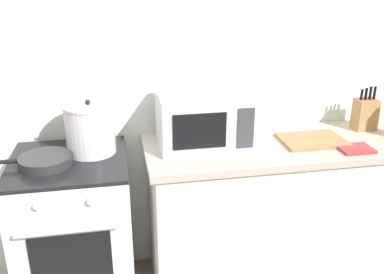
% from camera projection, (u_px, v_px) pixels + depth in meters
% --- Properties ---
extents(back_wall, '(4.40, 0.10, 2.50)m').
position_uv_depth(back_wall, '(179.00, 76.00, 2.55)').
color(back_wall, silver).
rests_on(back_wall, ground_plane).
extents(lower_cabinet_right, '(1.64, 0.56, 0.88)m').
position_uv_depth(lower_cabinet_right, '(286.00, 214.00, 2.63)').
color(lower_cabinet_right, beige).
rests_on(lower_cabinet_right, ground_plane).
extents(countertop_right, '(1.70, 0.60, 0.04)m').
position_uv_depth(countertop_right, '(292.00, 145.00, 2.47)').
color(countertop_right, '#ADA393').
rests_on(countertop_right, lower_cabinet_right).
extents(stove, '(0.60, 0.64, 0.92)m').
position_uv_depth(stove, '(77.00, 235.00, 2.39)').
color(stove, silver).
rests_on(stove, ground_plane).
extents(stock_pot, '(0.35, 0.27, 0.30)m').
position_uv_depth(stock_pot, '(90.00, 129.00, 2.27)').
color(stock_pot, silver).
rests_on(stock_pot, stove).
extents(frying_pan, '(0.46, 0.26, 0.05)m').
position_uv_depth(frying_pan, '(44.00, 161.00, 2.15)').
color(frying_pan, '#28282B').
rests_on(frying_pan, stove).
extents(microwave, '(0.50, 0.37, 0.30)m').
position_uv_depth(microwave, '(204.00, 119.00, 2.37)').
color(microwave, white).
rests_on(microwave, countertop_right).
extents(cutting_board, '(0.36, 0.26, 0.02)m').
position_uv_depth(cutting_board, '(312.00, 140.00, 2.46)').
color(cutting_board, '#997047').
rests_on(cutting_board, countertop_right).
extents(knife_block, '(0.13, 0.10, 0.27)m').
position_uv_depth(knife_block, '(365.00, 114.00, 2.62)').
color(knife_block, '#997047').
rests_on(knife_block, countertop_right).
extents(oven_mitt, '(0.18, 0.14, 0.02)m').
position_uv_depth(oven_mitt, '(355.00, 149.00, 2.34)').
color(oven_mitt, '#993333').
rests_on(oven_mitt, countertop_right).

